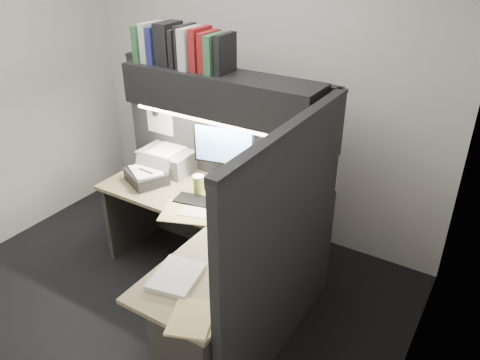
% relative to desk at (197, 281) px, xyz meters
% --- Properties ---
extents(floor, '(3.50, 3.50, 0.00)m').
position_rel_desk_xyz_m(floor, '(-0.43, 0.00, -0.44)').
color(floor, black).
rests_on(floor, ground).
extents(wall_back, '(3.50, 0.04, 2.70)m').
position_rel_desk_xyz_m(wall_back, '(-0.43, 1.50, 0.91)').
color(wall_back, silver).
rests_on(wall_back, floor).
extents(wall_right, '(0.04, 3.00, 2.70)m').
position_rel_desk_xyz_m(wall_right, '(1.32, 0.00, 0.91)').
color(wall_right, silver).
rests_on(wall_right, floor).
extents(partition_back, '(1.90, 0.06, 1.60)m').
position_rel_desk_xyz_m(partition_back, '(-0.40, 0.93, 0.36)').
color(partition_back, black).
rests_on(partition_back, floor).
extents(partition_right, '(0.06, 1.50, 1.60)m').
position_rel_desk_xyz_m(partition_right, '(0.55, 0.18, 0.36)').
color(partition_right, black).
rests_on(partition_right, floor).
extents(desk, '(1.70, 1.53, 0.73)m').
position_rel_desk_xyz_m(desk, '(0.00, 0.00, 0.00)').
color(desk, '#817452').
rests_on(desk, floor).
extents(overhead_shelf, '(1.55, 0.34, 0.30)m').
position_rel_desk_xyz_m(overhead_shelf, '(-0.30, 0.75, 1.06)').
color(overhead_shelf, black).
rests_on(overhead_shelf, partition_back).
extents(task_light_tube, '(1.32, 0.04, 0.04)m').
position_rel_desk_xyz_m(task_light_tube, '(-0.30, 0.61, 0.89)').
color(task_light_tube, white).
rests_on(task_light_tube, overhead_shelf).
extents(monitor, '(0.49, 0.29, 0.53)m').
position_rel_desk_xyz_m(monitor, '(-0.27, 0.77, 0.50)').
color(monitor, black).
rests_on(monitor, desk).
extents(keyboard, '(0.47, 0.23, 0.02)m').
position_rel_desk_xyz_m(keyboard, '(-0.26, 0.47, 0.30)').
color(keyboard, black).
rests_on(keyboard, desk).
extents(mousepad, '(0.28, 0.26, 0.00)m').
position_rel_desk_xyz_m(mousepad, '(0.30, 0.41, 0.29)').
color(mousepad, navy).
rests_on(mousepad, desk).
extents(mouse, '(0.08, 0.12, 0.04)m').
position_rel_desk_xyz_m(mouse, '(0.29, 0.42, 0.31)').
color(mouse, black).
rests_on(mouse, mousepad).
extents(telephone, '(0.24, 0.25, 0.08)m').
position_rel_desk_xyz_m(telephone, '(0.28, 0.80, 0.33)').
color(telephone, beige).
rests_on(telephone, desk).
extents(coffee_cup, '(0.09, 0.09, 0.15)m').
position_rel_desk_xyz_m(coffee_cup, '(-0.38, 0.56, 0.36)').
color(coffee_cup, '#CABE50').
rests_on(coffee_cup, desk).
extents(printer, '(0.46, 0.40, 0.18)m').
position_rel_desk_xyz_m(printer, '(-0.86, 0.80, 0.38)').
color(printer, gray).
rests_on(printer, desk).
extents(notebook_stack, '(0.40, 0.38, 0.10)m').
position_rel_desk_xyz_m(notebook_stack, '(-0.86, 0.50, 0.33)').
color(notebook_stack, black).
rests_on(notebook_stack, desk).
extents(open_folder, '(0.55, 0.45, 0.01)m').
position_rel_desk_xyz_m(open_folder, '(-0.25, 0.32, 0.29)').
color(open_folder, tan).
rests_on(open_folder, desk).
extents(paper_stack_a, '(0.27, 0.24, 0.05)m').
position_rel_desk_xyz_m(paper_stack_a, '(0.37, -0.04, 0.31)').
color(paper_stack_a, white).
rests_on(paper_stack_a, desk).
extents(paper_stack_b, '(0.31, 0.36, 0.03)m').
position_rel_desk_xyz_m(paper_stack_b, '(0.10, -0.31, 0.30)').
color(paper_stack_b, white).
rests_on(paper_stack_b, desk).
extents(manila_stack, '(0.30, 0.34, 0.02)m').
position_rel_desk_xyz_m(manila_stack, '(0.37, -0.53, 0.29)').
color(manila_stack, tan).
rests_on(manila_stack, desk).
extents(binder_row, '(0.78, 0.26, 0.30)m').
position_rel_desk_xyz_m(binder_row, '(-0.62, 0.75, 1.35)').
color(binder_row, '#2B5737').
rests_on(binder_row, overhead_shelf).
extents(pinned_papers, '(1.76, 1.31, 0.51)m').
position_rel_desk_xyz_m(pinned_papers, '(-0.00, 0.56, 0.61)').
color(pinned_papers, white).
rests_on(pinned_papers, partition_back).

